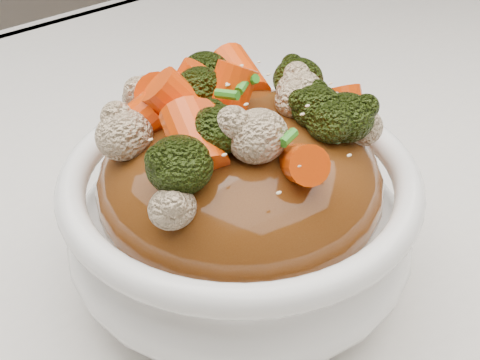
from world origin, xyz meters
TOP-DOWN VIEW (x-y plane):
  - tablecloth at (0.00, 0.00)m, footprint 1.20×0.80m
  - bowl at (-0.03, -0.02)m, footprint 0.23×0.23m
  - sauce_base at (-0.03, -0.02)m, footprint 0.18×0.18m
  - carrots at (-0.03, -0.02)m, footprint 0.18×0.18m
  - broccoli at (-0.03, -0.02)m, footprint 0.18×0.18m
  - cauliflower at (-0.03, -0.02)m, footprint 0.18×0.18m
  - scallions at (-0.03, -0.02)m, footprint 0.14×0.14m
  - sesame_seeds at (-0.03, -0.02)m, footprint 0.17×0.17m

SIDE VIEW (x-z plane):
  - tablecloth at x=0.00m, z-range 0.71..0.75m
  - bowl at x=-0.03m, z-range 0.75..0.83m
  - sauce_base at x=-0.03m, z-range 0.77..0.86m
  - cauliflower at x=-0.03m, z-range 0.85..0.89m
  - broccoli at x=-0.03m, z-range 0.85..0.89m
  - carrots at x=-0.03m, z-range 0.85..0.90m
  - scallions at x=-0.03m, z-range 0.86..0.88m
  - sesame_seeds at x=-0.03m, z-range 0.87..0.88m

